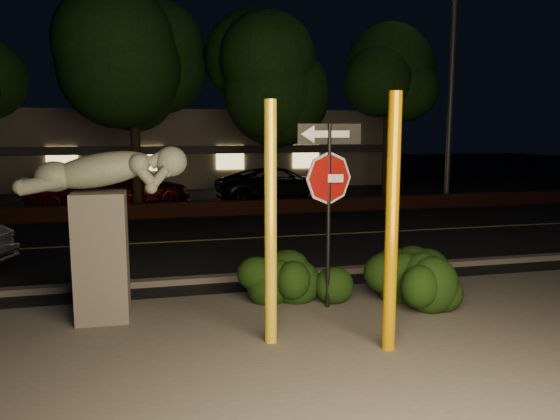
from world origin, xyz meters
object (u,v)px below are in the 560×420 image
object	(u,v)px
parked_car_darkred	(128,188)
yellow_pole_left	(271,225)
yellow_pole_right	(392,225)
parked_car_red	(89,188)
streetlight	(447,38)
parked_car_dark	(281,186)
sculpture	(103,215)
signpost	(329,179)

from	to	relation	value
parked_car_darkred	yellow_pole_left	bearing A→B (deg)	-177.06
yellow_pole_right	parked_car_red	distance (m)	16.36
streetlight	parked_car_darkred	bearing A→B (deg)	-177.60
streetlight	parked_car_dark	xyz separation A→B (m)	(-6.52, 1.16, -5.88)
yellow_pole_left	streetlight	bearing A→B (deg)	52.05
yellow_pole_right	parked_car_dark	xyz separation A→B (m)	(2.21, 14.89, -0.99)
streetlight	parked_car_darkred	xyz separation A→B (m)	(-12.57, 1.94, -5.90)
yellow_pole_left	parked_car_red	bearing A→B (deg)	104.27
yellow_pole_left	yellow_pole_right	xyz separation A→B (m)	(1.49, -0.63, 0.04)
streetlight	parked_car_darkred	size ratio (longest dim) A/B	2.27
yellow_pole_left	parked_car_red	xyz separation A→B (m)	(-3.77, 14.83, -0.91)
sculpture	signpost	bearing A→B (deg)	-4.23
signpost	sculpture	world-z (taller)	signpost
yellow_pole_left	yellow_pole_right	size ratio (longest dim) A/B	0.97
sculpture	streetlight	size ratio (longest dim) A/B	0.24
signpost	parked_car_darkred	xyz separation A→B (m)	(-3.61, 13.78, -1.47)
signpost	streetlight	world-z (taller)	streetlight
yellow_pole_left	parked_car_darkred	world-z (taller)	yellow_pole_left
yellow_pole_right	parked_car_dark	size ratio (longest dim) A/B	0.65
yellow_pole_left	yellow_pole_right	distance (m)	1.62
streetlight	parked_car_red	distance (m)	15.26
yellow_pole_right	parked_car_darkred	world-z (taller)	yellow_pole_right
signpost	streetlight	distance (m)	15.50
parked_car_red	yellow_pole_right	bearing A→B (deg)	-159.84
yellow_pole_left	sculpture	xyz separation A→B (m)	(-2.29, 1.58, -0.01)
parked_car_red	parked_car_dark	bearing A→B (deg)	-93.00
yellow_pole_left	parked_car_darkred	xyz separation A→B (m)	(-2.35, 15.04, -0.97)
sculpture	parked_car_red	world-z (taller)	sculpture
streetlight	yellow_pole_right	bearing A→B (deg)	-111.28
yellow_pole_right	parked_car_red	bearing A→B (deg)	108.80
streetlight	parked_car_red	xyz separation A→B (m)	(-13.99, 1.73, -5.84)
yellow_pole_left	streetlight	size ratio (longest dim) A/B	0.30
sculpture	parked_car_dark	world-z (taller)	sculpture
yellow_pole_right	parked_car_red	size ratio (longest dim) A/B	0.76
parked_car_darkred	yellow_pole_right	bearing A→B (deg)	-172.17
yellow_pole_right	parked_car_red	xyz separation A→B (m)	(-5.26, 15.46, -0.96)
parked_car_dark	sculpture	bearing A→B (deg)	152.42
yellow_pole_right	parked_car_dark	distance (m)	15.09
signpost	streetlight	bearing A→B (deg)	58.62
parked_car_red	parked_car_darkred	world-z (taller)	parked_car_red
sculpture	streetlight	bearing A→B (deg)	43.52
signpost	parked_car_red	xyz separation A→B (m)	(-5.03, 13.57, -1.41)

